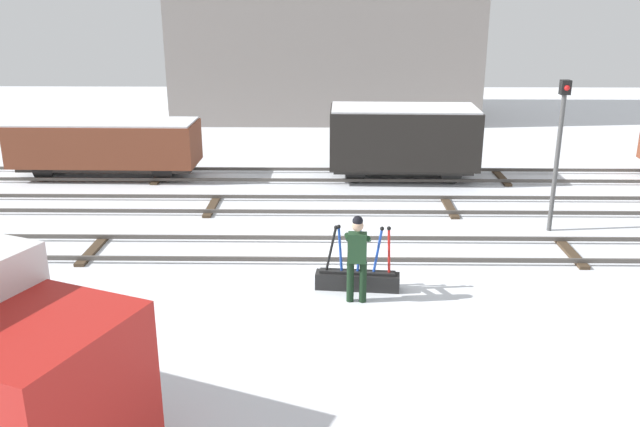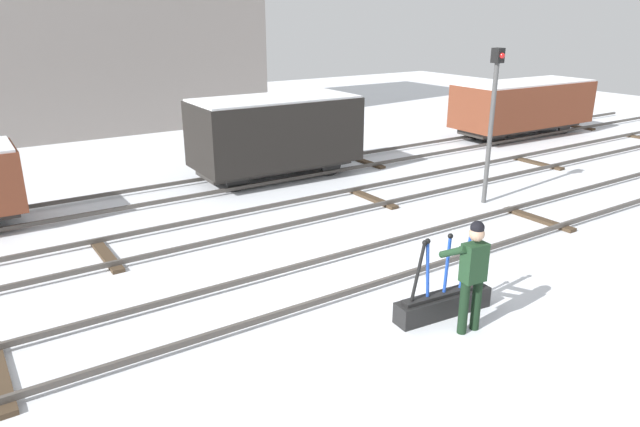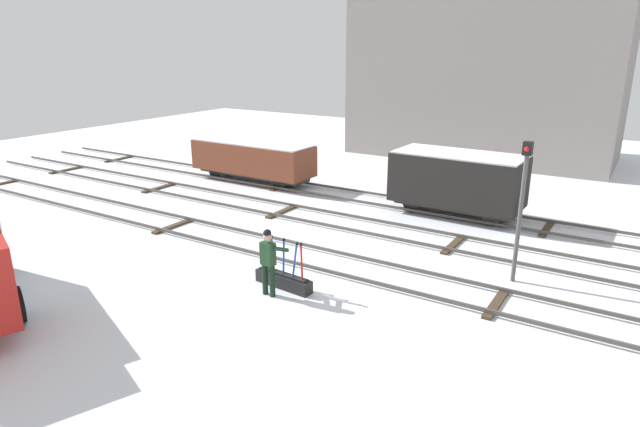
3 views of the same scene
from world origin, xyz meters
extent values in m
plane|color=silver|center=(0.00, 0.00, 0.00)|extent=(60.00, 60.00, 0.00)
cube|color=#4C4742|center=(0.00, -0.72, 0.13)|extent=(44.00, 0.07, 0.10)
cube|color=#4C4742|center=(0.00, 0.72, 0.13)|extent=(44.00, 0.07, 0.10)
cube|color=#423323|center=(-5.87, 0.00, 0.04)|extent=(0.24, 1.94, 0.08)
cube|color=#423323|center=(5.87, 0.00, 0.04)|extent=(0.24, 1.94, 0.08)
cube|color=#4C4742|center=(0.00, 2.84, 0.13)|extent=(44.00, 0.07, 0.10)
cube|color=#4C4742|center=(0.00, 4.28, 0.13)|extent=(44.00, 0.07, 0.10)
cube|color=#423323|center=(-3.52, 3.56, 0.04)|extent=(0.24, 1.94, 0.08)
cube|color=#423323|center=(3.52, 3.56, 0.04)|extent=(0.24, 1.94, 0.08)
cube|color=#423323|center=(10.56, 3.56, 0.04)|extent=(0.24, 1.94, 0.08)
cube|color=#4C4742|center=(0.00, 6.19, 0.13)|extent=(44.00, 0.07, 0.10)
cube|color=#4C4742|center=(0.00, 7.63, 0.13)|extent=(44.00, 0.07, 0.10)
cube|color=#423323|center=(5.87, 6.91, 0.04)|extent=(0.24, 1.94, 0.08)
cube|color=#423323|center=(17.60, 6.91, 0.04)|extent=(0.24, 1.94, 0.08)
cube|color=black|center=(0.57, -2.06, 0.18)|extent=(1.83, 0.53, 0.36)
cube|color=black|center=(0.57, -2.06, 0.39)|extent=(1.63, 0.35, 0.06)
cylinder|color=black|center=(0.00, -2.01, 0.87)|extent=(0.27, 0.08, 1.04)
sphere|color=black|center=(0.11, -2.02, 1.39)|extent=(0.09, 0.09, 0.09)
cylinder|color=#1E47B7|center=(0.20, -2.02, 0.88)|extent=(0.14, 0.07, 1.05)
sphere|color=black|center=(0.16, -2.02, 1.41)|extent=(0.09, 0.09, 0.09)
cylinder|color=#1E47B7|center=(0.60, -2.06, 0.88)|extent=(0.11, 0.07, 1.05)
sphere|color=black|center=(0.62, -2.06, 1.41)|extent=(0.09, 0.09, 0.09)
cylinder|color=#1E47B7|center=(0.99, -2.10, 0.88)|extent=(0.22, 0.08, 1.05)
sphere|color=black|center=(1.07, -2.11, 1.40)|extent=(0.09, 0.09, 0.09)
cylinder|color=red|center=(1.23, -2.12, 0.88)|extent=(0.10, 0.06, 1.05)
sphere|color=black|center=(1.21, -2.12, 1.41)|extent=(0.09, 0.09, 0.09)
cylinder|color=black|center=(0.40, -2.66, 0.44)|extent=(0.15, 0.15, 0.88)
cylinder|color=black|center=(0.66, -2.68, 0.44)|extent=(0.15, 0.15, 0.88)
cube|color=#1E3D23|center=(0.53, -2.67, 1.19)|extent=(0.40, 0.27, 0.62)
sphere|color=tan|center=(0.53, -2.67, 1.66)|extent=(0.24, 0.24, 0.24)
sphere|color=black|center=(0.53, -2.67, 1.76)|extent=(0.21, 0.21, 0.21)
cylinder|color=#1E3D23|center=(0.34, -2.39, 1.31)|extent=(0.16, 0.57, 0.38)
cylinder|color=#1E3D23|center=(0.76, -2.42, 1.28)|extent=(0.16, 0.59, 0.33)
cylinder|color=#4C4C4C|center=(5.87, 1.72, 1.82)|extent=(0.12, 0.12, 3.63)
cube|color=black|center=(5.87, 1.72, 3.81)|extent=(0.24, 0.24, 0.36)
sphere|color=red|center=(5.87, 1.59, 3.81)|extent=(0.14, 0.14, 0.14)
cube|color=#2D2B28|center=(2.44, 6.91, 0.40)|extent=(4.69, 1.48, 0.20)
cube|color=black|center=(2.44, 6.91, 1.45)|extent=(4.95, 2.39, 1.90)
cube|color=white|center=(2.44, 6.91, 2.43)|extent=(4.85, 2.30, 0.06)
cylinder|color=black|center=(0.84, 6.32, 0.35)|extent=(0.70, 0.12, 0.70)
cylinder|color=black|center=(0.87, 7.58, 0.35)|extent=(0.70, 0.12, 0.70)
cylinder|color=black|center=(4.02, 6.25, 0.35)|extent=(0.70, 0.12, 0.70)
cylinder|color=black|center=(4.05, 7.50, 0.35)|extent=(0.70, 0.12, 0.70)
cube|color=#2D2B28|center=(13.91, 6.91, 0.40)|extent=(5.81, 1.55, 0.20)
cube|color=brown|center=(13.91, 6.91, 1.32)|extent=(6.14, 2.46, 1.65)
cube|color=white|center=(13.91, 6.91, 2.18)|extent=(6.02, 2.37, 0.06)
cylinder|color=black|center=(11.92, 6.36, 0.35)|extent=(0.70, 0.12, 0.70)
cylinder|color=black|center=(11.96, 7.60, 0.35)|extent=(0.70, 0.12, 0.70)
cylinder|color=black|center=(15.86, 6.23, 0.35)|extent=(0.70, 0.12, 0.70)
cylinder|color=black|center=(15.90, 7.47, 0.35)|extent=(0.70, 0.12, 0.70)
camera|label=1|loc=(-0.04, -15.18, 6.09)|focal=37.38mm
camera|label=2|loc=(-5.94, -8.14, 4.82)|focal=32.54mm
camera|label=3|loc=(8.67, -13.15, 6.46)|focal=30.36mm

